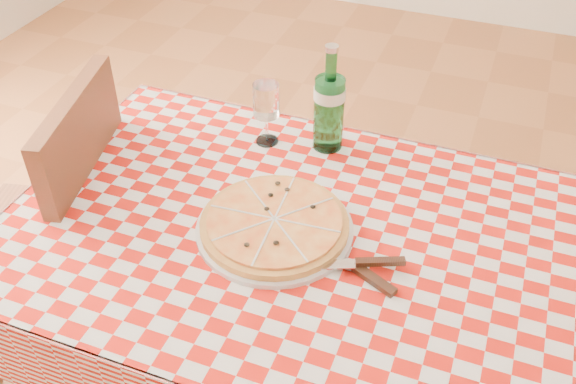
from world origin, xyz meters
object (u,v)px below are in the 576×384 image
Objects in this scene: dining_table at (287,260)px; pizza_plate at (275,223)px; water_bottle at (329,99)px; wine_glass at (266,114)px; chair_far at (65,222)px.

pizza_plate reaches higher than dining_table.
dining_table is at bearing -87.25° from water_bottle.
water_bottle reaches higher than pizza_plate.
wine_glass is (-0.16, -0.04, -0.06)m from water_bottle.
water_bottle is at bearing -166.75° from chair_far.
chair_far is 0.82m from water_bottle.
wine_glass is at bearing 115.01° from pizza_plate.
dining_table is at bearing 165.05° from chair_far.
chair_far is at bearing 177.41° from pizza_plate.
chair_far reaches higher than dining_table.
chair_far is at bearing -153.22° from water_bottle.
water_bottle is 1.67× the size of wine_glass.
dining_table is 0.43m from water_bottle.
wine_glass is at bearing 119.53° from dining_table.
chair_far is 0.65m from wine_glass.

